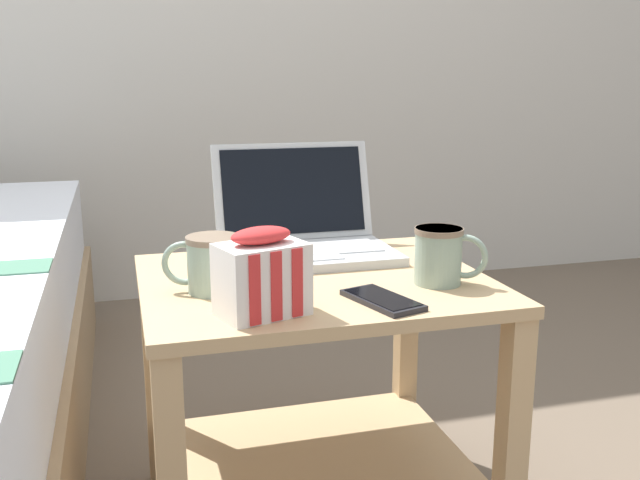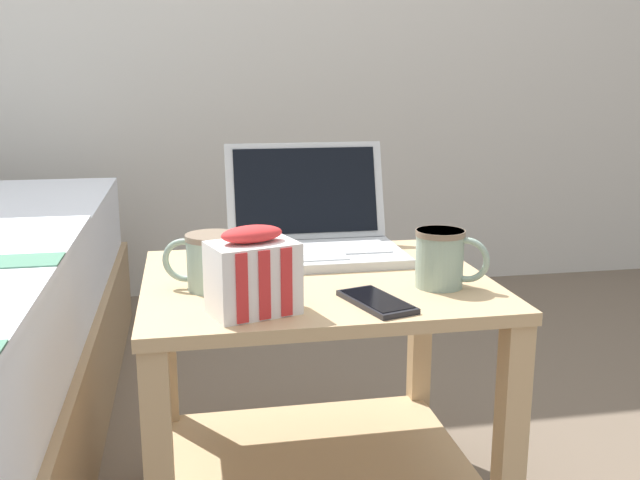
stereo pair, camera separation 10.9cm
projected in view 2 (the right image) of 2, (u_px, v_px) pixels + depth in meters
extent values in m
cube|color=tan|center=(316.00, 283.00, 1.31)|extent=(0.63, 0.53, 0.02)
cube|color=tan|center=(316.00, 464.00, 1.40)|extent=(0.59, 0.49, 0.02)
cube|color=tan|center=(509.00, 458.00, 1.20)|extent=(0.04, 0.04, 0.48)
cube|color=tan|center=(167.00, 372.00, 1.54)|extent=(0.04, 0.04, 0.48)
cube|color=tan|center=(419.00, 353.00, 1.65)|extent=(0.04, 0.04, 0.48)
cube|color=#B7BABC|center=(317.00, 255.00, 1.44)|extent=(0.34, 0.22, 0.02)
cube|color=silver|center=(316.00, 248.00, 1.45)|extent=(0.29, 0.12, 0.00)
cube|color=silver|center=(323.00, 258.00, 1.38)|extent=(0.10, 0.05, 0.00)
cube|color=#B7BABC|center=(306.00, 191.00, 1.54)|extent=(0.34, 0.07, 0.20)
cube|color=black|center=(306.00, 190.00, 1.54)|extent=(0.31, 0.06, 0.18)
cube|color=red|center=(350.00, 171.00, 1.57)|extent=(0.03, 0.01, 0.03)
cube|color=blue|center=(282.00, 188.00, 1.54)|extent=(0.04, 0.01, 0.03)
cube|color=green|center=(328.00, 214.00, 1.55)|extent=(0.04, 0.01, 0.04)
cylinder|color=#8CA593|center=(439.00, 259.00, 1.24)|extent=(0.08, 0.08, 0.10)
cylinder|color=#7F6B56|center=(440.00, 233.00, 1.23)|extent=(0.09, 0.09, 0.01)
cylinder|color=black|center=(440.00, 238.00, 1.24)|extent=(0.08, 0.08, 0.01)
torus|color=#8CA593|center=(466.00, 260.00, 1.23)|extent=(0.07, 0.05, 0.08)
cylinder|color=#8CA593|center=(213.00, 262.00, 1.23)|extent=(0.09, 0.09, 0.10)
cylinder|color=#7F6B56|center=(212.00, 237.00, 1.22)|extent=(0.09, 0.09, 0.01)
cylinder|color=black|center=(212.00, 242.00, 1.22)|extent=(0.08, 0.08, 0.01)
torus|color=#8CA593|center=(184.00, 260.00, 1.23)|extent=(0.08, 0.03, 0.08)
cube|color=white|center=(253.00, 278.00, 1.11)|extent=(0.15, 0.12, 0.11)
cube|color=red|center=(242.00, 289.00, 1.05)|extent=(0.02, 0.01, 0.11)
cube|color=red|center=(265.00, 285.00, 1.07)|extent=(0.02, 0.01, 0.11)
cube|color=red|center=(287.00, 282.00, 1.08)|extent=(0.02, 0.01, 0.11)
ellipsoid|color=red|center=(252.00, 234.00, 1.09)|extent=(0.11, 0.08, 0.03)
cube|color=black|center=(377.00, 302.00, 1.16)|extent=(0.11, 0.16, 0.01)
cube|color=black|center=(377.00, 299.00, 1.15)|extent=(0.10, 0.14, 0.00)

